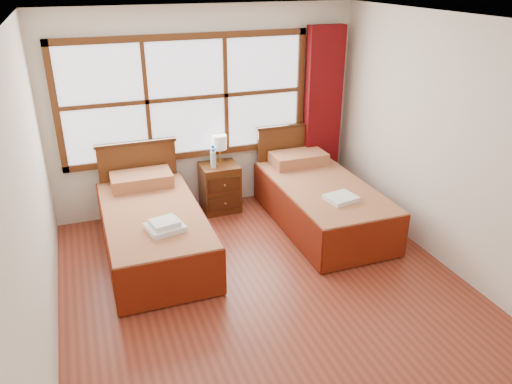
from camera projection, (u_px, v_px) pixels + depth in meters
name	position (u px, v px, depth m)	size (l,w,h in m)	color
floor	(269.00, 293.00, 5.02)	(4.50, 4.50, 0.00)	brown
ceiling	(273.00, 21.00, 3.94)	(4.50, 4.50, 0.00)	white
wall_back	(206.00, 111.00, 6.41)	(4.00, 4.00, 0.00)	silver
wall_left	(31.00, 207.00, 3.86)	(4.50, 4.50, 0.00)	silver
wall_right	(452.00, 148.00, 5.11)	(4.50, 4.50, 0.00)	silver
window	(187.00, 98.00, 6.21)	(3.16, 0.06, 1.56)	white
curtain	(322.00, 112.00, 6.84)	(0.50, 0.16, 2.30)	#640A0C
bed_left	(153.00, 227.00, 5.62)	(1.06, 2.08, 1.03)	#3A1D0C
bed_right	(320.00, 200.00, 6.27)	(1.07, 2.09, 1.04)	#3A1D0C
nightstand	(220.00, 187.00, 6.61)	(0.48, 0.47, 0.64)	#502911
towels_left	(165.00, 226.00, 5.06)	(0.42, 0.38, 0.11)	white
towels_right	(341.00, 198.00, 5.70)	(0.38, 0.35, 0.05)	white
lamp	(219.00, 143.00, 6.48)	(0.19, 0.19, 0.37)	#B8813B
bottle_near	(213.00, 159.00, 6.35)	(0.06, 0.06, 0.24)	#ADCDDF
bottle_far	(213.00, 157.00, 6.40)	(0.07, 0.07, 0.28)	#ADCDDF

